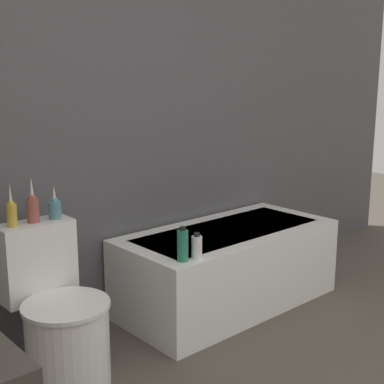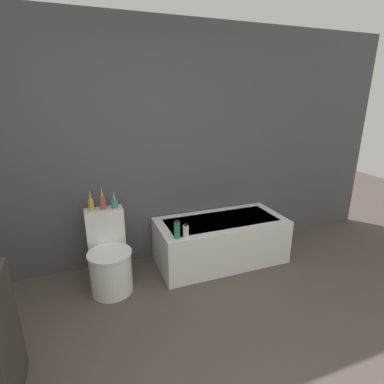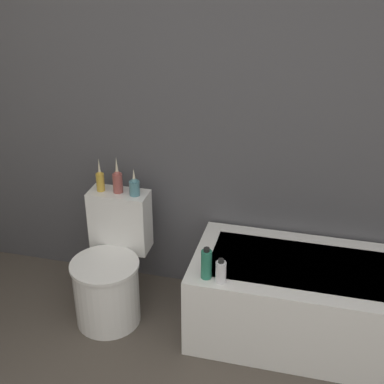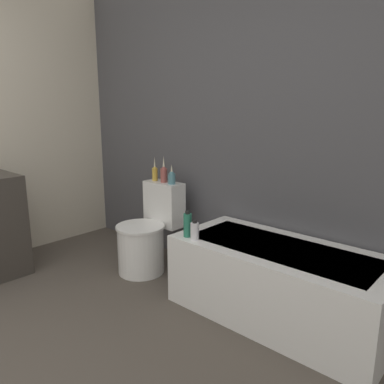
{
  "view_description": "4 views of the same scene",
  "coord_description": "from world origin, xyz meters",
  "px_view_note": "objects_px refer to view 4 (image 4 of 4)",
  "views": [
    {
      "loc": [
        -1.54,
        -0.32,
        1.48
      ],
      "look_at": [
        0.32,
        1.78,
        0.86
      ],
      "focal_mm": 50.0,
      "sensor_mm": 36.0,
      "label": 1
    },
    {
      "loc": [
        -0.58,
        -0.81,
        1.84
      ],
      "look_at": [
        0.38,
        1.75,
        0.96
      ],
      "focal_mm": 28.0,
      "sensor_mm": 36.0,
      "label": 2
    },
    {
      "loc": [
        0.73,
        -0.61,
        2.25
      ],
      "look_at": [
        0.1,
        1.9,
        0.94
      ],
      "focal_mm": 50.0,
      "sensor_mm": 36.0,
      "label": 3
    },
    {
      "loc": [
        1.96,
        -0.14,
        1.42
      ],
      "look_at": [
        0.23,
        1.78,
        0.83
      ],
      "focal_mm": 35.0,
      "sensor_mm": 36.0,
      "label": 4
    }
  ],
  "objects_px": {
    "bathtub": "(278,282)",
    "vase_silver": "(164,174)",
    "vase_bronze": "(172,177)",
    "vase_gold": "(155,173)",
    "shampoo_bottle_short": "(195,231)",
    "shampoo_bottle_tall": "(188,225)",
    "toilet": "(147,236)"
  },
  "relations": [
    {
      "from": "vase_gold",
      "to": "vase_silver",
      "type": "bearing_deg",
      "value": 3.02
    },
    {
      "from": "vase_silver",
      "to": "shampoo_bottle_short",
      "type": "relative_size",
      "value": 1.61
    },
    {
      "from": "toilet",
      "to": "shampoo_bottle_short",
      "type": "xyz_separation_m",
      "value": [
        0.73,
        -0.19,
        0.26
      ]
    },
    {
      "from": "vase_gold",
      "to": "shampoo_bottle_short",
      "type": "height_order",
      "value": "vase_gold"
    },
    {
      "from": "bathtub",
      "to": "shampoo_bottle_tall",
      "type": "bearing_deg",
      "value": -157.23
    },
    {
      "from": "toilet",
      "to": "vase_silver",
      "type": "relative_size",
      "value": 3.28
    },
    {
      "from": "vase_bronze",
      "to": "vase_gold",
      "type": "bearing_deg",
      "value": 178.26
    },
    {
      "from": "bathtub",
      "to": "vase_gold",
      "type": "xyz_separation_m",
      "value": [
        -1.37,
        0.13,
        0.58
      ]
    },
    {
      "from": "toilet",
      "to": "vase_bronze",
      "type": "distance_m",
      "value": 0.56
    },
    {
      "from": "vase_silver",
      "to": "vase_gold",
      "type": "bearing_deg",
      "value": -176.98
    },
    {
      "from": "bathtub",
      "to": "vase_silver",
      "type": "distance_m",
      "value": 1.39
    },
    {
      "from": "bathtub",
      "to": "shampoo_bottle_tall",
      "type": "relative_size",
      "value": 7.64
    },
    {
      "from": "toilet",
      "to": "vase_gold",
      "type": "distance_m",
      "value": 0.57
    },
    {
      "from": "vase_gold",
      "to": "shampoo_bottle_short",
      "type": "xyz_separation_m",
      "value": [
        0.84,
        -0.4,
        -0.26
      ]
    },
    {
      "from": "vase_bronze",
      "to": "shampoo_bottle_short",
      "type": "distance_m",
      "value": 0.77
    },
    {
      "from": "shampoo_bottle_tall",
      "to": "vase_bronze",
      "type": "bearing_deg",
      "value": 145.02
    },
    {
      "from": "bathtub",
      "to": "vase_silver",
      "type": "xyz_separation_m",
      "value": [
        -1.25,
        0.13,
        0.58
      ]
    },
    {
      "from": "shampoo_bottle_tall",
      "to": "shampoo_bottle_short",
      "type": "height_order",
      "value": "shampoo_bottle_tall"
    },
    {
      "from": "bathtub",
      "to": "vase_gold",
      "type": "relative_size",
      "value": 6.73
    },
    {
      "from": "vase_silver",
      "to": "vase_bronze",
      "type": "relative_size",
      "value": 1.33
    },
    {
      "from": "vase_gold",
      "to": "shampoo_bottle_short",
      "type": "distance_m",
      "value": 0.97
    },
    {
      "from": "vase_silver",
      "to": "vase_bronze",
      "type": "distance_m",
      "value": 0.11
    },
    {
      "from": "bathtub",
      "to": "shampoo_bottle_short",
      "type": "distance_m",
      "value": 0.67
    },
    {
      "from": "vase_silver",
      "to": "shampoo_bottle_tall",
      "type": "height_order",
      "value": "vase_silver"
    },
    {
      "from": "vase_gold",
      "to": "vase_silver",
      "type": "relative_size",
      "value": 0.93
    },
    {
      "from": "vase_bronze",
      "to": "shampoo_bottle_tall",
      "type": "xyz_separation_m",
      "value": [
        0.54,
        -0.37,
        -0.23
      ]
    },
    {
      "from": "vase_gold",
      "to": "shampoo_bottle_tall",
      "type": "distance_m",
      "value": 0.88
    },
    {
      "from": "shampoo_bottle_tall",
      "to": "vase_gold",
      "type": "bearing_deg",
      "value": 153.34
    },
    {
      "from": "shampoo_bottle_tall",
      "to": "shampoo_bottle_short",
      "type": "distance_m",
      "value": 0.09
    },
    {
      "from": "vase_silver",
      "to": "vase_bronze",
      "type": "height_order",
      "value": "vase_silver"
    },
    {
      "from": "toilet",
      "to": "vase_gold",
      "type": "bearing_deg",
      "value": 118.66
    },
    {
      "from": "vase_gold",
      "to": "vase_silver",
      "type": "height_order",
      "value": "vase_silver"
    }
  ]
}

